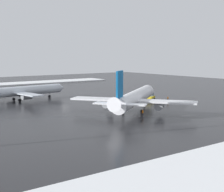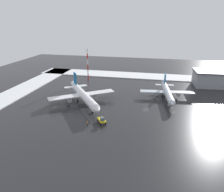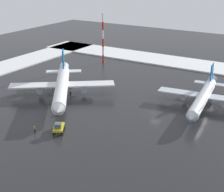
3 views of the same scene
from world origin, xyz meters
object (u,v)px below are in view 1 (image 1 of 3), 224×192
(airplane_distant_tail, at_px, (135,98))
(pushback_tug, at_px, (150,97))
(airplane_parked_portside, at_px, (22,91))
(ground_crew_by_nose_gear, at_px, (168,99))
(ground_crew_mid_apron, at_px, (143,112))

(airplane_distant_tail, distance_m, pushback_tug, 22.23)
(airplane_parked_portside, bearing_deg, ground_crew_by_nose_gear, -46.04)
(airplane_parked_portside, distance_m, pushback_tug, 40.09)
(airplane_distant_tail, relative_size, ground_crew_by_nose_gear, 18.67)
(airplane_parked_portside, distance_m, ground_crew_mid_apron, 44.55)
(airplane_distant_tail, distance_m, ground_crew_by_nose_gear, 22.61)
(airplane_parked_portside, xyz_separation_m, ground_crew_by_nose_gear, (28.62, 35.15, -2.11))
(pushback_tug, bearing_deg, airplane_parked_portside, 111.11)
(pushback_tug, height_order, ground_crew_mid_apron, pushback_tug)
(ground_crew_mid_apron, bearing_deg, airplane_distant_tail, -49.26)
(airplane_parked_portside, relative_size, ground_crew_mid_apron, 18.34)
(airplane_parked_portside, bearing_deg, pushback_tug, -43.66)
(ground_crew_by_nose_gear, bearing_deg, pushback_tug, 30.65)
(airplane_parked_portside, xyz_separation_m, ground_crew_mid_apron, (42.75, 12.34, -2.11))
(airplane_distant_tail, xyz_separation_m, ground_crew_mid_apron, (5.46, -2.11, -2.70))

